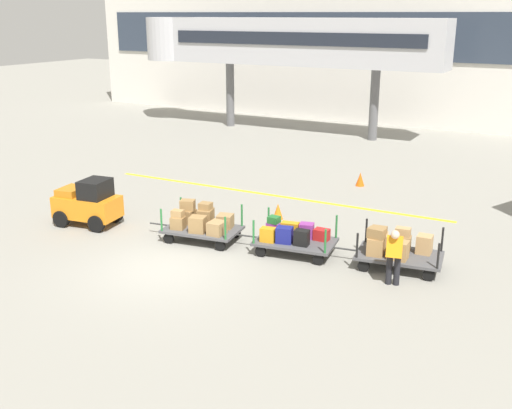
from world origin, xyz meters
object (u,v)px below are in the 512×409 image
(baggage_cart_tail, at_px, (395,247))
(baggage_cart_middle, at_px, (293,237))
(safety_cone_far, at_px, (278,211))
(baggage_handler, at_px, (394,254))
(baggage_tug, at_px, (88,203))
(safety_cone_near, at_px, (360,179))
(baggage_cart_lead, at_px, (202,223))

(baggage_cart_tail, bearing_deg, baggage_cart_middle, -171.72)
(safety_cone_far, bearing_deg, baggage_handler, -33.73)
(baggage_cart_tail, bearing_deg, baggage_handler, -75.51)
(baggage_cart_middle, distance_m, safety_cone_far, 3.10)
(baggage_tug, relative_size, safety_cone_near, 4.06)
(baggage_tug, bearing_deg, baggage_cart_tail, 8.22)
(baggage_tug, xyz_separation_m, baggage_handler, (10.24, 0.21, 0.11))
(safety_cone_near, bearing_deg, safety_cone_far, -101.05)
(baggage_tug, distance_m, baggage_cart_lead, 4.15)
(baggage_handler, distance_m, safety_cone_near, 9.57)
(baggage_tug, xyz_separation_m, baggage_cart_tail, (9.93, 1.43, -0.18))
(baggage_cart_lead, bearing_deg, baggage_handler, -3.63)
(baggage_cart_tail, distance_m, baggage_handler, 1.30)
(baggage_tug, distance_m, safety_cone_near, 10.91)
(baggage_cart_middle, distance_m, baggage_cart_tail, 2.94)
(baggage_cart_tail, bearing_deg, safety_cone_far, 155.73)
(baggage_handler, bearing_deg, safety_cone_near, 114.43)
(baggage_tug, bearing_deg, baggage_cart_lead, 8.29)
(baggage_tug, distance_m, baggage_handler, 10.25)
(safety_cone_far, bearing_deg, baggage_cart_middle, -55.12)
(baggage_tug, height_order, safety_cone_near, baggage_tug)
(baggage_cart_middle, height_order, baggage_cart_tail, baggage_cart_tail)
(safety_cone_far, bearing_deg, baggage_cart_tail, -24.27)
(baggage_cart_middle, relative_size, safety_cone_far, 5.59)
(baggage_cart_middle, height_order, baggage_handler, baggage_handler)
(baggage_cart_lead, xyz_separation_m, baggage_cart_tail, (5.83, 0.84, 0.00))
(baggage_cart_lead, xyz_separation_m, baggage_cart_middle, (2.91, 0.41, -0.06))
(baggage_cart_tail, relative_size, safety_cone_far, 5.59)
(baggage_cart_middle, height_order, safety_cone_far, baggage_cart_middle)
(baggage_cart_lead, distance_m, baggage_handler, 6.16)
(baggage_cart_lead, distance_m, baggage_cart_tail, 5.89)
(baggage_cart_lead, relative_size, baggage_cart_tail, 1.00)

